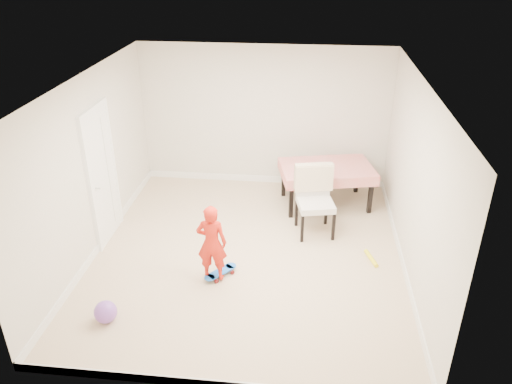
# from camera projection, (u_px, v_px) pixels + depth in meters

# --- Properties ---
(ground) EXTENTS (5.00, 5.00, 0.00)m
(ground) POSITION_uv_depth(u_px,v_px,m) (248.00, 254.00, 7.43)
(ground) COLOR #C6AB89
(ground) RESTS_ON ground
(ceiling) EXTENTS (4.50, 5.00, 0.04)m
(ceiling) POSITION_uv_depth(u_px,v_px,m) (246.00, 83.00, 6.25)
(ceiling) COLOR white
(ceiling) RESTS_ON wall_back
(wall_back) EXTENTS (4.50, 0.04, 2.60)m
(wall_back) POSITION_uv_depth(u_px,v_px,m) (264.00, 117.00, 9.02)
(wall_back) COLOR beige
(wall_back) RESTS_ON ground
(wall_front) EXTENTS (4.50, 0.04, 2.60)m
(wall_front) POSITION_uv_depth(u_px,v_px,m) (214.00, 289.00, 4.64)
(wall_front) COLOR beige
(wall_front) RESTS_ON ground
(wall_left) EXTENTS (0.04, 5.00, 2.60)m
(wall_left) POSITION_uv_depth(u_px,v_px,m) (91.00, 168.00, 7.05)
(wall_left) COLOR beige
(wall_left) RESTS_ON ground
(wall_right) EXTENTS (0.04, 5.00, 2.60)m
(wall_right) POSITION_uv_depth(u_px,v_px,m) (414.00, 183.00, 6.62)
(wall_right) COLOR beige
(wall_right) RESTS_ON ground
(door) EXTENTS (0.11, 0.94, 2.11)m
(door) POSITION_uv_depth(u_px,v_px,m) (102.00, 177.00, 7.44)
(door) COLOR white
(door) RESTS_ON ground
(baseboard_back) EXTENTS (4.50, 0.02, 0.12)m
(baseboard_back) POSITION_uv_depth(u_px,v_px,m) (264.00, 179.00, 9.60)
(baseboard_back) COLOR white
(baseboard_back) RESTS_ON ground
(baseboard_front) EXTENTS (4.50, 0.02, 0.12)m
(baseboard_front) POSITION_uv_depth(u_px,v_px,m) (219.00, 384.00, 5.20)
(baseboard_front) COLOR white
(baseboard_front) RESTS_ON ground
(baseboard_left) EXTENTS (0.02, 5.00, 0.12)m
(baseboard_left) POSITION_uv_depth(u_px,v_px,m) (103.00, 242.00, 7.61)
(baseboard_left) COLOR white
(baseboard_left) RESTS_ON ground
(baseboard_right) EXTENTS (0.02, 5.00, 0.12)m
(baseboard_right) POSITION_uv_depth(u_px,v_px,m) (402.00, 261.00, 7.18)
(baseboard_right) COLOR white
(baseboard_right) RESTS_ON ground
(dining_table) EXTENTS (1.72, 1.29, 0.72)m
(dining_table) POSITION_uv_depth(u_px,v_px,m) (326.00, 185.00, 8.67)
(dining_table) COLOR red
(dining_table) RESTS_ON ground
(dining_chair) EXTENTS (0.73, 0.79, 1.09)m
(dining_chair) POSITION_uv_depth(u_px,v_px,m) (316.00, 202.00, 7.73)
(dining_chair) COLOR silver
(dining_chair) RESTS_ON ground
(skateboard) EXTENTS (0.49, 0.54, 0.08)m
(skateboard) POSITION_uv_depth(u_px,v_px,m) (221.00, 274.00, 6.94)
(skateboard) COLOR blue
(skateboard) RESTS_ON ground
(child) EXTENTS (0.41, 0.27, 1.12)m
(child) POSITION_uv_depth(u_px,v_px,m) (212.00, 245.00, 6.64)
(child) COLOR red
(child) RESTS_ON ground
(balloon) EXTENTS (0.28, 0.28, 0.28)m
(balloon) POSITION_uv_depth(u_px,v_px,m) (106.00, 312.00, 6.08)
(balloon) COLOR purple
(balloon) RESTS_ON ground
(foam_toy) EXTENTS (0.18, 0.40, 0.06)m
(foam_toy) POSITION_uv_depth(u_px,v_px,m) (371.00, 258.00, 7.29)
(foam_toy) COLOR #FFF11A
(foam_toy) RESTS_ON ground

